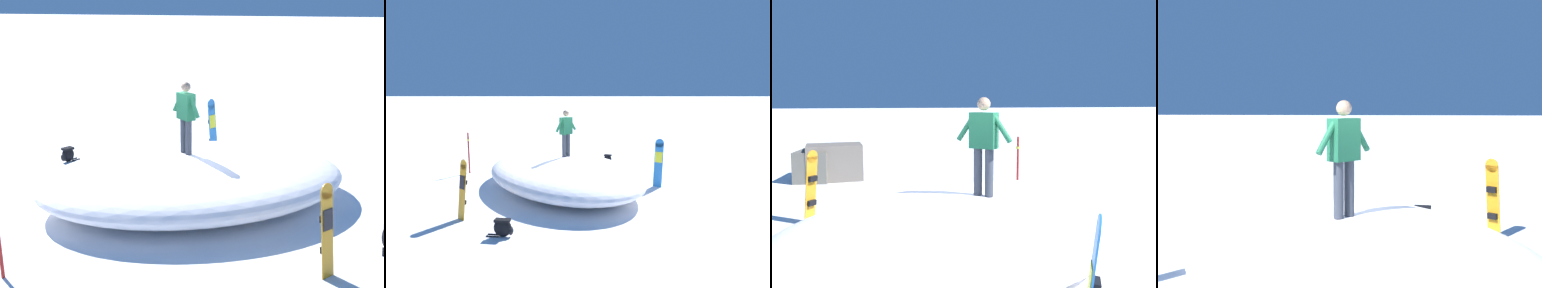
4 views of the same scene
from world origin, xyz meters
TOP-DOWN VIEW (x-y plane):
  - ground at (0.00, 0.00)m, footprint 240.00×240.00m
  - snow_mound at (0.20, 0.27)m, footprint 7.35×8.20m
  - snowboarder_standing at (0.31, 0.48)m, footprint 0.70×0.80m
  - snowboard_secondary_upright at (-2.25, -2.57)m, footprint 0.33×0.32m
  - backpack_near at (-0.97, -3.68)m, footprint 0.65×0.26m

SIDE VIEW (x-z plane):
  - ground at x=0.00m, z-range 0.00..0.00m
  - backpack_near at x=-0.97m, z-range 0.00..0.43m
  - snow_mound at x=0.20m, z-range 0.00..1.08m
  - snowboard_secondary_upright at x=-2.25m, z-range 0.03..1.61m
  - snowboarder_standing at x=0.31m, z-range 1.18..2.77m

